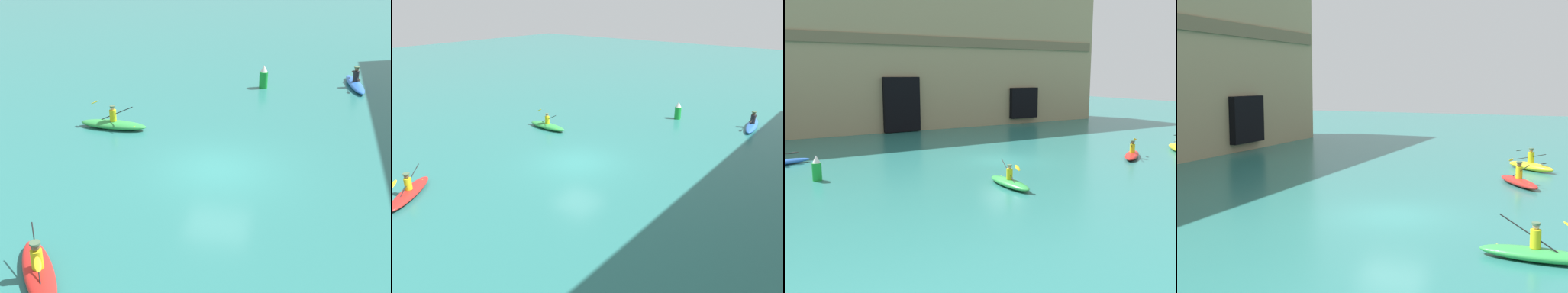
{
  "view_description": "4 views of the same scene",
  "coord_description": "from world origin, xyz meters",
  "views": [
    {
      "loc": [
        18.16,
        3.06,
        8.84
      ],
      "look_at": [
        1.81,
        -0.49,
        1.65
      ],
      "focal_mm": 50.0,
      "sensor_mm": 36.0,
      "label": 1
    },
    {
      "loc": [
        14.4,
        12.1,
        8.18
      ],
      "look_at": [
        -0.78,
        0.09,
        0.71
      ],
      "focal_mm": 35.0,
      "sensor_mm": 36.0,
      "label": 2
    },
    {
      "loc": [
        -14.61,
        -21.75,
        5.3
      ],
      "look_at": [
        -0.8,
        1.38,
        0.75
      ],
      "focal_mm": 40.0,
      "sensor_mm": 36.0,
      "label": 3
    },
    {
      "loc": [
        -18.05,
        -6.72,
        4.87
      ],
      "look_at": [
        1.09,
        1.24,
        2.34
      ],
      "focal_mm": 50.0,
      "sensor_mm": 36.0,
      "label": 4
    }
  ],
  "objects": [
    {
      "name": "ground_plane",
      "position": [
        0.0,
        0.0,
        0.0
      ],
      "size": [
        120.0,
        120.0,
        0.0
      ],
      "primitive_type": "plane",
      "color": "#28706B"
    },
    {
      "name": "marker_buoy",
      "position": [
        -10.76,
        0.6,
        0.6
      ],
      "size": [
        0.46,
        0.46,
        1.28
      ],
      "color": "green",
      "rests_on": "ground"
    },
    {
      "name": "kayak_green",
      "position": [
        -3.18,
        -5.31,
        0.21
      ],
      "size": [
        0.88,
        3.06,
        1.22
      ],
      "rotation": [
        0.0,
        0.0,
        4.69
      ],
      "color": "green",
      "rests_on": "ground"
    },
    {
      "name": "kayak_blue",
      "position": [
        -11.97,
        5.54,
        0.22
      ],
      "size": [
        3.62,
        1.25,
        1.16
      ],
      "rotation": [
        0.0,
        0.0,
        3.31
      ],
      "color": "blue",
      "rests_on": "ground"
    },
    {
      "name": "kayak_red",
      "position": [
        7.53,
        -3.45,
        0.22
      ],
      "size": [
        3.13,
        2.52,
        1.19
      ],
      "rotation": [
        0.0,
        0.0,
        3.75
      ],
      "color": "red",
      "rests_on": "ground"
    }
  ]
}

